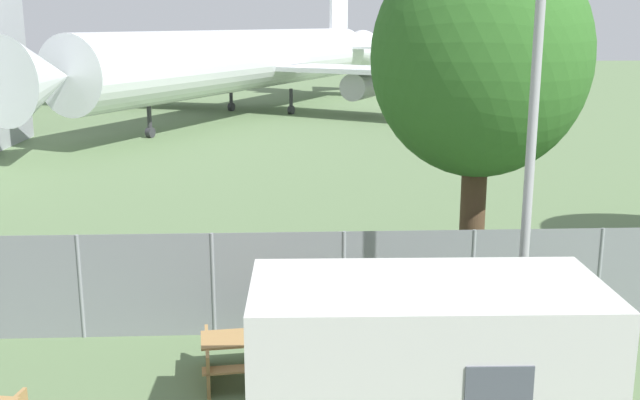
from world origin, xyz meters
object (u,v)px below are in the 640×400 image
at_px(portable_cabin, 425,373).
at_px(tree_left_of_cabin, 480,59).
at_px(picnic_bench_open_grass, 252,352).
at_px(airplane, 251,60).

bearing_deg(portable_cabin, tree_left_of_cabin, 71.76).
height_order(portable_cabin, picnic_bench_open_grass, portable_cabin).
xyz_separation_m(airplane, portable_cabin, (4.10, -41.14, -2.29)).
bearing_deg(picnic_bench_open_grass, portable_cabin, -46.25).
xyz_separation_m(airplane, picnic_bench_open_grass, (1.61, -38.53, -3.12)).
bearing_deg(portable_cabin, picnic_bench_open_grass, 135.05).
bearing_deg(tree_left_of_cabin, airplane, 99.93).
bearing_deg(picnic_bench_open_grass, tree_left_of_cabin, 35.48).
bearing_deg(tree_left_of_cabin, portable_cabin, -109.54).
bearing_deg(tree_left_of_cabin, picnic_bench_open_grass, -144.52).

